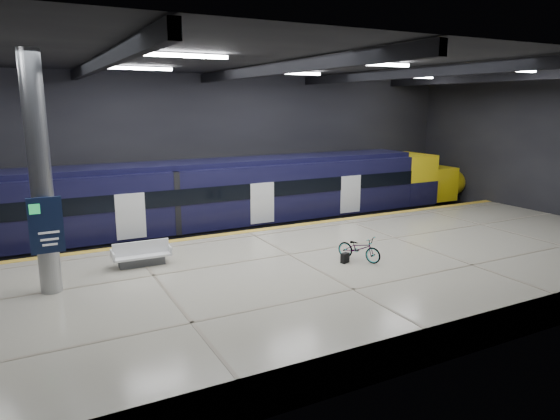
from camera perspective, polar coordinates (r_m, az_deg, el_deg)
ground at (r=19.63m, az=-0.36°, el=-7.37°), size 30.00×30.00×0.00m
room_shell at (r=18.53m, az=-0.39°, el=9.55°), size 30.10×16.10×8.05m
platform at (r=17.39m, az=3.45°, el=-8.08°), size 30.00×11.00×1.10m
safety_strip at (r=21.69m, az=-3.69°, el=-2.45°), size 30.00×0.40×0.01m
rails at (r=24.41m, az=-6.29°, el=-3.34°), size 30.00×1.52×0.16m
train at (r=24.00m, az=-6.09°, el=1.26°), size 29.40×2.84×3.79m
bench at (r=17.77m, az=-15.55°, el=-5.18°), size 1.96×0.85×0.86m
bicycle at (r=17.84m, az=9.04°, el=-4.34°), size 1.22×1.78×0.89m
pannier_bag at (r=17.58m, az=7.43°, el=-5.45°), size 0.34×0.27×0.35m
info_column at (r=15.58m, az=-25.66°, el=3.23°), size 0.90×0.78×6.90m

